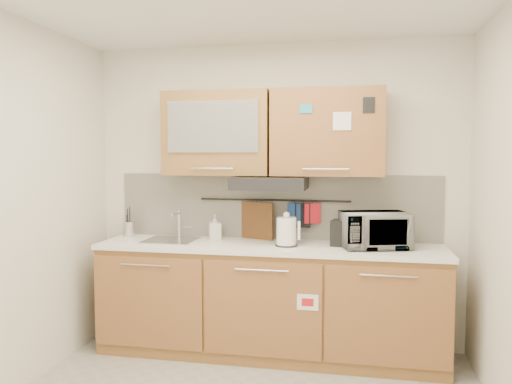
% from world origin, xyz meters
% --- Properties ---
extents(wall_back, '(3.20, 0.00, 3.20)m').
position_xyz_m(wall_back, '(0.00, 1.50, 1.30)').
color(wall_back, silver).
rests_on(wall_back, ground).
extents(base_cabinet, '(2.80, 0.64, 0.88)m').
position_xyz_m(base_cabinet, '(0.00, 1.19, 0.41)').
color(base_cabinet, '#A4713A').
rests_on(base_cabinet, floor).
extents(countertop, '(2.82, 0.62, 0.04)m').
position_xyz_m(countertop, '(0.00, 1.19, 0.90)').
color(countertop, white).
rests_on(countertop, base_cabinet).
extents(backsplash, '(2.80, 0.02, 0.56)m').
position_xyz_m(backsplash, '(0.00, 1.49, 1.20)').
color(backsplash, silver).
rests_on(backsplash, countertop).
extents(upper_cabinets, '(1.82, 0.37, 0.70)m').
position_xyz_m(upper_cabinets, '(-0.00, 1.32, 1.83)').
color(upper_cabinets, '#A4713A').
rests_on(upper_cabinets, wall_back).
extents(range_hood, '(0.60, 0.46, 0.10)m').
position_xyz_m(range_hood, '(0.00, 1.25, 1.42)').
color(range_hood, black).
rests_on(range_hood, upper_cabinets).
extents(sink, '(0.42, 0.40, 0.26)m').
position_xyz_m(sink, '(-0.85, 1.21, 0.92)').
color(sink, silver).
rests_on(sink, countertop).
extents(utensil_rail, '(1.30, 0.02, 0.02)m').
position_xyz_m(utensil_rail, '(0.00, 1.45, 1.26)').
color(utensil_rail, black).
rests_on(utensil_rail, backsplash).
extents(utensil_crock, '(0.12, 0.12, 0.27)m').
position_xyz_m(utensil_crock, '(-1.30, 1.35, 0.99)').
color(utensil_crock, silver).
rests_on(utensil_crock, countertop).
extents(kettle, '(0.20, 0.19, 0.28)m').
position_xyz_m(kettle, '(0.15, 1.15, 1.03)').
color(kettle, white).
rests_on(kettle, countertop).
extents(toaster, '(0.30, 0.22, 0.21)m').
position_xyz_m(toaster, '(0.64, 1.24, 1.03)').
color(toaster, black).
rests_on(toaster, countertop).
extents(microwave, '(0.58, 0.47, 0.28)m').
position_xyz_m(microwave, '(0.84, 1.20, 1.06)').
color(microwave, '#999999').
rests_on(microwave, countertop).
extents(soap_bottle, '(0.13, 0.13, 0.22)m').
position_xyz_m(soap_bottle, '(-0.50, 1.34, 1.03)').
color(soap_bottle, '#999999').
rests_on(soap_bottle, countertop).
extents(cutting_board, '(0.32, 0.15, 0.41)m').
position_xyz_m(cutting_board, '(-0.15, 1.44, 1.03)').
color(cutting_board, brown).
rests_on(cutting_board, utensil_rail).
extents(oven_mitt, '(0.12, 0.04, 0.19)m').
position_xyz_m(oven_mitt, '(0.18, 1.44, 1.15)').
color(oven_mitt, navy).
rests_on(oven_mitt, utensil_rail).
extents(dark_pouch, '(0.13, 0.04, 0.21)m').
position_xyz_m(dark_pouch, '(0.25, 1.44, 1.14)').
color(dark_pouch, black).
rests_on(dark_pouch, utensil_rail).
extents(pot_holder, '(0.14, 0.07, 0.17)m').
position_xyz_m(pot_holder, '(0.33, 1.44, 1.15)').
color(pot_holder, red).
rests_on(pot_holder, utensil_rail).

